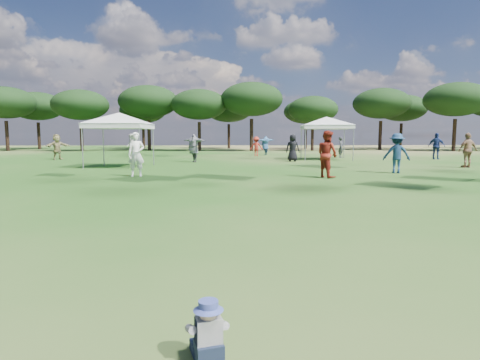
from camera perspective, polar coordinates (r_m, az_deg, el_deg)
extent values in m
cylinder|color=black|center=(51.70, -30.21, 5.44)|extent=(0.38, 0.38, 3.32)
ellipsoid|color=black|center=(51.83, -30.43, 9.47)|extent=(6.44, 6.44, 3.47)
cylinder|color=black|center=(47.69, -21.60, 5.74)|extent=(0.36, 0.36, 3.14)
ellipsoid|color=black|center=(47.80, -21.77, 9.89)|extent=(6.11, 6.11, 3.29)
cylinder|color=black|center=(47.33, -12.79, 6.22)|extent=(0.40, 0.40, 3.46)
ellipsoid|color=black|center=(47.48, -12.90, 10.82)|extent=(6.73, 6.73, 3.63)
cylinder|color=black|center=(45.45, -5.79, 6.19)|extent=(0.37, 0.37, 3.21)
ellipsoid|color=black|center=(45.58, -5.84, 10.63)|extent=(6.24, 6.24, 3.36)
cylinder|color=black|center=(45.02, 1.65, 6.43)|extent=(0.41, 0.41, 3.56)
ellipsoid|color=black|center=(45.20, 1.66, 11.40)|extent=(6.91, 6.91, 3.73)
cylinder|color=black|center=(46.34, 10.25, 5.92)|extent=(0.33, 0.33, 2.88)
ellipsoid|color=black|center=(46.43, 10.33, 9.83)|extent=(5.60, 5.60, 3.02)
cylinder|color=black|center=(51.28, 19.31, 6.00)|extent=(0.39, 0.39, 3.44)
ellipsoid|color=black|center=(51.42, 19.47, 10.22)|extent=(6.69, 6.69, 3.60)
cylinder|color=black|center=(50.72, 28.17, 5.67)|extent=(0.40, 0.40, 3.53)
ellipsoid|color=black|center=(50.88, 28.40, 10.04)|extent=(6.86, 6.86, 3.70)
cylinder|color=black|center=(57.37, -26.69, 5.65)|extent=(0.39, 0.39, 3.37)
ellipsoid|color=black|center=(57.49, -26.87, 9.34)|extent=(6.54, 6.54, 3.53)
cylinder|color=black|center=(55.10, -13.56, 6.01)|extent=(0.36, 0.36, 3.11)
ellipsoid|color=black|center=(55.19, -13.65, 9.57)|extent=(6.05, 6.05, 3.26)
cylinder|color=black|center=(53.26, -1.60, 6.22)|extent=(0.37, 0.37, 3.20)
ellipsoid|color=black|center=(53.37, -1.61, 10.00)|extent=(6.21, 6.21, 3.35)
cylinder|color=black|center=(53.16, 9.32, 6.03)|extent=(0.34, 0.34, 2.99)
ellipsoid|color=black|center=(53.25, 9.38, 9.58)|extent=(5.81, 5.81, 3.13)
cylinder|color=black|center=(57.48, 21.90, 5.83)|extent=(0.38, 0.38, 3.31)
ellipsoid|color=black|center=(57.59, 22.05, 9.46)|extent=(6.43, 6.43, 3.47)
cylinder|color=gray|center=(21.72, -21.51, 4.39)|extent=(0.06, 0.06, 2.23)
cylinder|color=gray|center=(20.76, -14.14, 4.57)|extent=(0.06, 0.06, 2.23)
cylinder|color=gray|center=(24.40, -18.85, 4.65)|extent=(0.06, 0.06, 2.23)
cylinder|color=gray|center=(23.55, -12.23, 4.80)|extent=(0.06, 0.06, 2.23)
cube|color=silver|center=(22.56, -16.77, 7.32)|extent=(3.25, 3.25, 0.25)
pyramid|color=silver|center=(22.59, -16.83, 9.16)|extent=(6.19, 6.19, 0.60)
cylinder|color=gray|center=(27.35, 9.28, 5.16)|extent=(0.06, 0.06, 2.33)
cylinder|color=gray|center=(27.84, 15.83, 5.02)|extent=(0.06, 0.06, 2.33)
cylinder|color=gray|center=(30.52, 8.70, 5.28)|extent=(0.06, 0.06, 2.33)
cylinder|color=gray|center=(30.96, 14.60, 5.16)|extent=(0.06, 0.06, 2.33)
cube|color=silver|center=(29.13, 12.15, 7.36)|extent=(3.67, 3.67, 0.25)
pyramid|color=silver|center=(29.15, 12.19, 8.78)|extent=(6.76, 6.76, 0.60)
cube|color=#151E30|center=(3.25, -4.47, -23.16)|extent=(0.24, 0.24, 0.15)
cube|color=#151E30|center=(3.38, -6.27, -22.65)|extent=(0.12, 0.19, 0.08)
cube|color=#151E30|center=(3.41, -3.85, -22.39)|extent=(0.12, 0.19, 0.08)
cube|color=white|center=(3.18, -4.50, -20.53)|extent=(0.22, 0.18, 0.20)
cylinder|color=white|center=(3.20, -7.00, -20.32)|extent=(0.11, 0.20, 0.12)
cylinder|color=white|center=(3.25, -2.50, -19.86)|extent=(0.11, 0.20, 0.12)
sphere|color=#E0B293|center=(3.12, -4.52, -18.30)|extent=(0.14, 0.14, 0.14)
cone|color=#4C57B3|center=(3.10, -4.53, -17.77)|extent=(0.23, 0.23, 0.02)
cylinder|color=#4C57B3|center=(3.09, -4.53, -17.24)|extent=(0.15, 0.15, 0.06)
imported|color=white|center=(17.06, -14.55, 3.54)|extent=(0.71, 0.51, 1.83)
imported|color=#333438|center=(31.86, 14.17, 4.55)|extent=(0.62, 0.70, 1.61)
imported|color=#996F53|center=(24.37, 29.65, 3.70)|extent=(1.13, 0.62, 1.83)
imported|color=#A4281B|center=(33.05, 2.33, 4.78)|extent=(1.08, 0.68, 1.60)
imported|color=olive|center=(31.24, -24.57, 4.33)|extent=(1.57, 1.56, 1.81)
imported|color=beige|center=(33.00, -15.20, 4.78)|extent=(1.03, 1.12, 1.85)
imported|color=navy|center=(35.16, 3.61, 4.92)|extent=(1.89, 1.80, 1.67)
imported|color=navy|center=(19.33, 21.38, 3.56)|extent=(1.28, 0.92, 1.79)
imported|color=#515056|center=(25.67, -6.62, 4.50)|extent=(1.90, 2.02, 1.77)
imported|color=black|center=(26.54, 7.51, 4.55)|extent=(0.99, 0.78, 1.78)
imported|color=maroon|center=(16.45, 12.29, 3.60)|extent=(1.05, 1.14, 1.88)
imported|color=navy|center=(31.91, 26.17, 4.34)|extent=(1.16, 1.04, 1.88)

